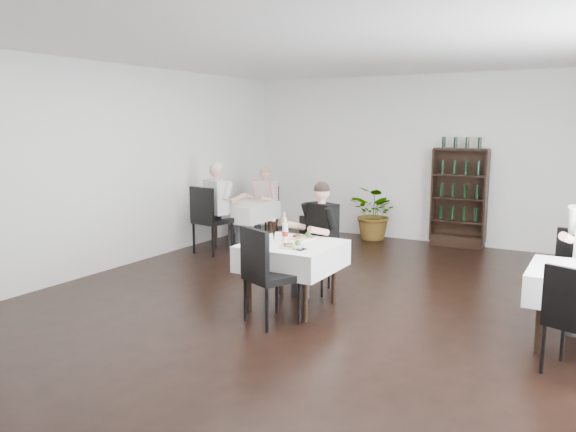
% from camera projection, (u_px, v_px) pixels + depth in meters
% --- Properties ---
extents(room_shell, '(9.00, 9.00, 9.00)m').
position_uv_depth(room_shell, '(316.00, 182.00, 6.22)').
color(room_shell, black).
rests_on(room_shell, ground).
extents(wine_shelf, '(0.90, 0.28, 1.75)m').
position_uv_depth(wine_shelf, '(459.00, 199.00, 9.73)').
color(wine_shelf, black).
rests_on(wine_shelf, ground).
extents(main_table, '(1.03, 1.03, 0.77)m').
position_uv_depth(main_table, '(292.00, 256.00, 6.51)').
color(main_table, black).
rests_on(main_table, ground).
extents(left_table, '(0.98, 0.98, 0.77)m').
position_uv_depth(left_table, '(243.00, 211.00, 9.82)').
color(left_table, black).
rests_on(left_table, ground).
extents(potted_tree, '(1.13, 1.07, 1.00)m').
position_uv_depth(potted_tree, '(376.00, 213.00, 10.35)').
color(potted_tree, '#235D20').
rests_on(potted_tree, ground).
extents(main_chair_far, '(0.52, 0.52, 0.95)m').
position_uv_depth(main_chair_far, '(313.00, 249.00, 7.21)').
color(main_chair_far, black).
rests_on(main_chair_far, ground).
extents(main_chair_near, '(0.64, 0.64, 1.06)m').
position_uv_depth(main_chair_near, '(265.00, 270.00, 5.95)').
color(main_chair_near, black).
rests_on(main_chair_near, ground).
extents(left_chair_far, '(0.46, 0.46, 0.98)m').
position_uv_depth(left_chair_far, '(265.00, 209.00, 10.52)').
color(left_chair_far, black).
rests_on(left_chair_far, ground).
extents(left_chair_near, '(0.58, 0.58, 1.12)m').
position_uv_depth(left_chair_near, '(208.00, 216.00, 9.20)').
color(left_chair_near, black).
rests_on(left_chair_near, ground).
extents(right_chair_far, '(0.52, 0.52, 1.01)m').
position_uv_depth(right_chair_far, '(575.00, 271.00, 6.01)').
color(right_chair_far, black).
rests_on(right_chair_far, ground).
extents(right_chair_near, '(0.57, 0.57, 0.97)m').
position_uv_depth(right_chair_near, '(575.00, 314.00, 4.70)').
color(right_chair_near, black).
rests_on(right_chair_near, ground).
extents(diner_main, '(0.63, 0.66, 1.42)m').
position_uv_depth(diner_main, '(317.00, 229.00, 7.04)').
color(diner_main, '#393940').
rests_on(diner_main, ground).
extents(diner_left_far, '(0.56, 0.59, 1.37)m').
position_uv_depth(diner_left_far, '(263.00, 198.00, 10.19)').
color(diner_left_far, '#393940').
rests_on(diner_left_far, ground).
extents(diner_left_near, '(0.64, 0.68, 1.51)m').
position_uv_depth(diner_left_near, '(220.00, 200.00, 9.39)').
color(diner_left_near, '#393940').
rests_on(diner_left_near, ground).
extents(plate_far, '(0.32, 0.32, 0.09)m').
position_uv_depth(plate_far, '(302.00, 237.00, 6.73)').
color(plate_far, white).
rests_on(plate_far, main_table).
extents(plate_near, '(0.33, 0.33, 0.08)m').
position_uv_depth(plate_near, '(292.00, 246.00, 6.26)').
color(plate_near, white).
rests_on(plate_near, main_table).
extents(pilsner_dark, '(0.07, 0.07, 0.29)m').
position_uv_depth(pilsner_dark, '(274.00, 231.00, 6.57)').
color(pilsner_dark, black).
rests_on(pilsner_dark, main_table).
extents(pilsner_lager, '(0.08, 0.08, 0.32)m').
position_uv_depth(pilsner_lager, '(284.00, 228.00, 6.67)').
color(pilsner_lager, gold).
rests_on(pilsner_lager, main_table).
extents(coke_bottle, '(0.07, 0.07, 0.28)m').
position_uv_depth(coke_bottle, '(285.00, 232.00, 6.54)').
color(coke_bottle, silver).
rests_on(coke_bottle, main_table).
extents(napkin_cutlery, '(0.17, 0.18, 0.02)m').
position_uv_depth(napkin_cutlery, '(298.00, 249.00, 6.17)').
color(napkin_cutlery, black).
rests_on(napkin_cutlery, main_table).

